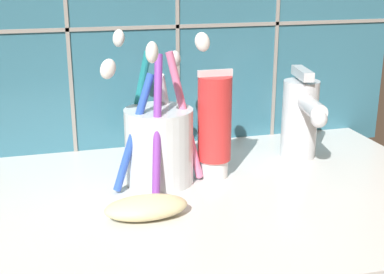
{
  "coord_description": "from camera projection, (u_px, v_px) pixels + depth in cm",
  "views": [
    {
      "loc": [
        -16.13,
        -53.69,
        26.97
      ],
      "look_at": [
        -1.0,
        2.0,
        8.31
      ],
      "focal_mm": 50.0,
      "sensor_mm": 36.0,
      "label": 1
    }
  ],
  "objects": [
    {
      "name": "sink_counter",
      "position": [
        205.0,
        202.0,
        0.61
      ],
      "size": [
        59.36,
        38.77,
        2.0
      ],
      "primitive_type": "cube",
      "color": "silver",
      "rests_on": "ground"
    },
    {
      "name": "toothpaste_tube",
      "position": [
        214.0,
        125.0,
        0.64
      ],
      "size": [
        4.28,
        4.07,
        13.32
      ],
      "color": "white",
      "rests_on": "sink_counter"
    },
    {
      "name": "sink_faucet",
      "position": [
        301.0,
        116.0,
        0.71
      ],
      "size": [
        4.82,
        11.79,
        12.06
      ],
      "rotation": [
        0.0,
        0.0,
        -1.75
      ],
      "color": "silver",
      "rests_on": "sink_counter"
    },
    {
      "name": "toothbrush_cup",
      "position": [
        159.0,
        141.0,
        0.63
      ],
      "size": [
        13.3,
        15.14,
        17.96
      ],
      "color": "silver",
      "rests_on": "sink_counter"
    },
    {
      "name": "soap_bar",
      "position": [
        146.0,
        207.0,
        0.55
      ],
      "size": [
        8.68,
        4.49,
        2.28
      ],
      "primitive_type": "ellipsoid",
      "color": "beige",
      "rests_on": "sink_counter"
    }
  ]
}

